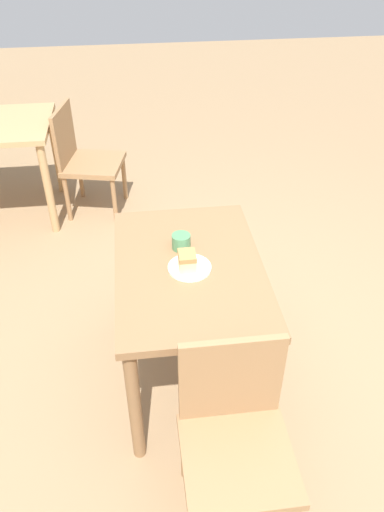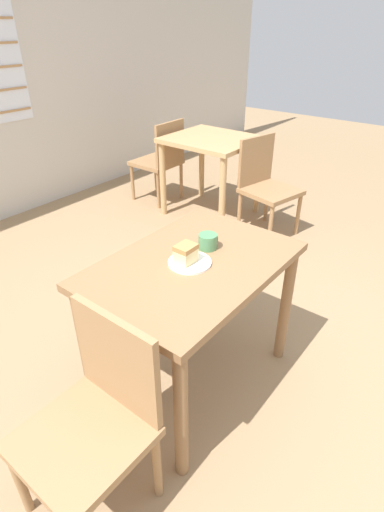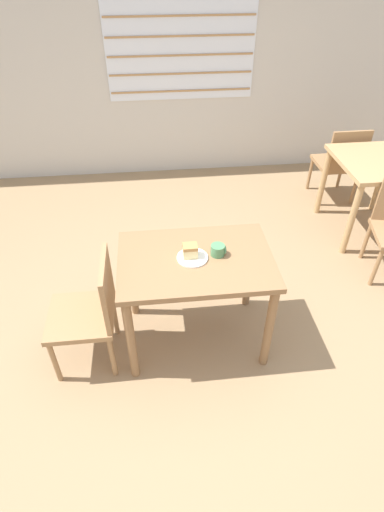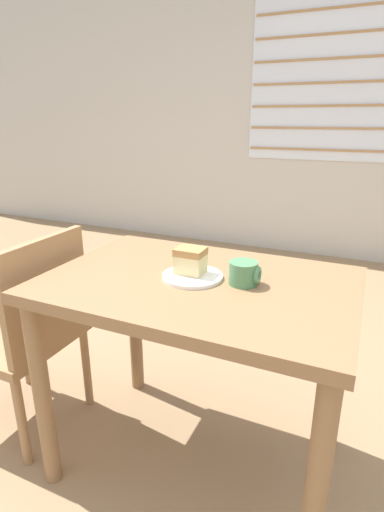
{
  "view_description": "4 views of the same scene",
  "coord_description": "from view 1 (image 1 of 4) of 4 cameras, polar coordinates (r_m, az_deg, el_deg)",
  "views": [
    {
      "loc": [
        -1.82,
        0.44,
        2.22
      ],
      "look_at": [
        -0.03,
        0.22,
        0.85
      ],
      "focal_mm": 35.0,
      "sensor_mm": 36.0,
      "label": 1
    },
    {
      "loc": [
        -1.25,
        -0.75,
        1.75
      ],
      "look_at": [
        -0.02,
        0.22,
        0.81
      ],
      "focal_mm": 28.0,
      "sensor_mm": 36.0,
      "label": 2
    },
    {
      "loc": [
        -0.24,
        -1.76,
        2.41
      ],
      "look_at": [
        -0.03,
        0.22,
        0.8
      ],
      "focal_mm": 28.0,
      "sensor_mm": 36.0,
      "label": 3
    },
    {
      "loc": [
        0.48,
        -0.89,
        1.27
      ],
      "look_at": [
        -0.04,
        0.26,
        0.83
      ],
      "focal_mm": 28.0,
      "sensor_mm": 36.0,
      "label": 4
    }
  ],
  "objects": [
    {
      "name": "ground_plane",
      "position": [
        2.91,
        4.35,
        -12.69
      ],
      "size": [
        14.0,
        14.0,
        0.0
      ],
      "primitive_type": "plane",
      "color": "#997A56"
    },
    {
      "name": "dining_table_near",
      "position": [
        2.42,
        -0.32,
        -3.39
      ],
      "size": [
        1.01,
        0.7,
        0.77
      ],
      "color": "olive",
      "rests_on": "ground_plane"
    },
    {
      "name": "chair_near_window",
      "position": [
        2.1,
        4.95,
        -19.65
      ],
      "size": [
        0.44,
        0.44,
        0.86
      ],
      "rotation": [
        0.0,
        0.0,
        -1.57
      ],
      "color": "#9E754C",
      "rests_on": "ground_plane"
    },
    {
      "name": "chair_far_corner",
      "position": [
        4.08,
        -12.28,
        10.96
      ],
      "size": [
        0.52,
        0.52,
        0.86
      ],
      "rotation": [
        0.0,
        0.0,
        -0.22
      ],
      "color": "#9E754C",
      "rests_on": "ground_plane"
    },
    {
      "name": "plate",
      "position": [
        2.32,
        -0.28,
        -1.34
      ],
      "size": [
        0.2,
        0.2,
        0.01
      ],
      "color": "white",
      "rests_on": "dining_table_near"
    },
    {
      "name": "cake_slice",
      "position": [
        2.28,
        -0.56,
        -0.59
      ],
      "size": [
        0.1,
        0.08,
        0.09
      ],
      "color": "beige",
      "rests_on": "plate"
    },
    {
      "name": "coffee_mug",
      "position": [
        2.44,
        -1.26,
        1.71
      ],
      "size": [
        0.1,
        0.09,
        0.08
      ],
      "color": "#4C8456",
      "rests_on": "dining_table_near"
    }
  ]
}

